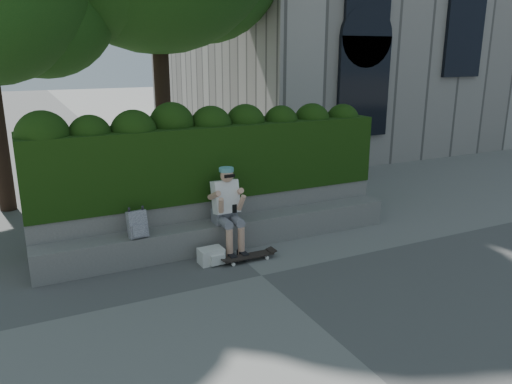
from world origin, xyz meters
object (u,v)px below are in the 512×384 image
person (227,207)px  backpack_ground (211,256)px  skateboard (248,256)px  backpack_plaid (137,224)px

person → backpack_ground: bearing=-141.3°
person → skateboard: size_ratio=1.69×
backpack_plaid → backpack_ground: (0.99, -0.42, -0.53)m
skateboard → backpack_ground: bearing=163.0°
person → backpack_ground: (-0.42, -0.34, -0.63)m
person → backpack_ground: person is taller
person → skateboard: 0.86m
person → backpack_ground: size_ratio=3.74×
person → skateboard: person is taller
person → backpack_plaid: 1.42m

